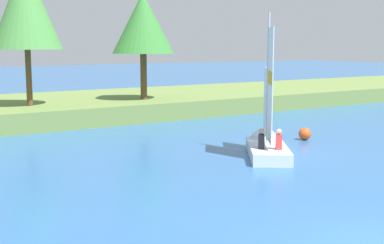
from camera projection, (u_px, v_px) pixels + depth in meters
shore_bank at (36, 109)px, 29.62m from camera, size 80.00×10.50×0.99m
shoreline_tree_centre at (26, 6)px, 26.35m from camera, size 3.56×3.56×7.26m
shoreline_tree_midright at (143, 24)px, 29.68m from camera, size 3.52×3.52×6.02m
sailboat at (266, 142)px, 20.03m from camera, size 3.43×4.10×5.66m
channel_buoy at (305, 134)px, 22.83m from camera, size 0.53×0.53×0.53m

